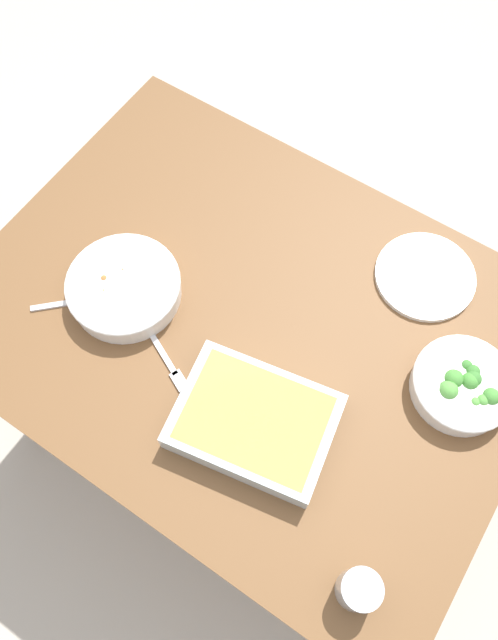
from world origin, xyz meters
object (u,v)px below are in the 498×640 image
broccoli_bowl (462,385)px  baking_dish (254,421)px  drink_cup (358,590)px  side_plate (425,276)px  stew_bowl (124,287)px  fork_on_table (167,360)px  spoon_by_stew (83,300)px

broccoli_bowl → baking_dish: size_ratio=0.61×
baking_dish → drink_cup: bearing=-25.7°
side_plate → stew_bowl: bearing=-142.9°
broccoli_bowl → fork_on_table: broccoli_bowl is taller
stew_bowl → fork_on_table: (0.17, -0.08, -0.03)m
spoon_by_stew → fork_on_table: bearing=-2.8°
broccoli_bowl → fork_on_table: bearing=-152.6°
stew_bowl → broccoli_bowl: 0.72m
broccoli_bowl → baking_dish: 0.42m
side_plate → fork_on_table: (-0.36, -0.47, -0.00)m
stew_bowl → baking_dish: 0.40m
stew_bowl → drink_cup: (0.70, -0.24, 0.01)m
broccoli_bowl → side_plate: (-0.17, 0.20, -0.02)m
baking_dish → drink_cup: 0.35m
fork_on_table → baking_dish: bearing=-3.9°
stew_bowl → drink_cup: drink_cup is taller
stew_bowl → baking_dish: (0.39, -0.09, 0.00)m
baking_dish → fork_on_table: (-0.23, 0.02, -0.03)m
stew_bowl → broccoli_bowl: size_ratio=1.20×
fork_on_table → drink_cup: bearing=-17.1°
broccoli_bowl → baking_dish: bearing=-136.4°
broccoli_bowl → drink_cup: (0.01, -0.44, 0.01)m
stew_bowl → drink_cup: bearing=-19.0°
broccoli_bowl → side_plate: broccoli_bowl is taller
drink_cup → spoon_by_stew: (-0.77, 0.18, -0.03)m
drink_cup → spoon_by_stew: drink_cup is taller
broccoli_bowl → drink_cup: bearing=-88.9°
spoon_by_stew → fork_on_table: spoon_by_stew is taller
fork_on_table → broccoli_bowl: bearing=27.4°
spoon_by_stew → drink_cup: bearing=-12.9°
side_plate → fork_on_table: bearing=-127.0°
drink_cup → side_plate: drink_cup is taller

